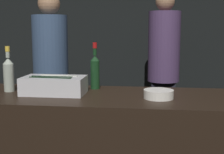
# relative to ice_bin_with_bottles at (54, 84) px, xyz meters

# --- Properties ---
(wall_back_chalkboard) EXTENTS (6.40, 0.06, 2.80)m
(wall_back_chalkboard) POSITION_rel_ice_bin_with_bottles_xyz_m (0.40, 2.29, 0.33)
(wall_back_chalkboard) COLOR black
(wall_back_chalkboard) RESTS_ON ground_plane
(ice_bin_with_bottles) EXTENTS (0.43, 0.24, 0.13)m
(ice_bin_with_bottles) POSITION_rel_ice_bin_with_bottles_xyz_m (0.00, 0.00, 0.00)
(ice_bin_with_bottles) COLOR silver
(ice_bin_with_bottles) RESTS_ON bar_counter
(bowl_white) EXTENTS (0.19, 0.19, 0.06)m
(bowl_white) POSITION_rel_ice_bin_with_bottles_xyz_m (0.71, -0.05, -0.04)
(bowl_white) COLOR silver
(bowl_white) RESTS_ON bar_counter
(red_wine_bottle_burgundy) EXTENTS (0.07, 0.07, 0.35)m
(red_wine_bottle_burgundy) POSITION_rel_ice_bin_with_bottles_xyz_m (0.25, 0.23, 0.07)
(red_wine_bottle_burgundy) COLOR #143319
(red_wine_bottle_burgundy) RESTS_ON bar_counter
(rose_wine_bottle) EXTENTS (0.07, 0.07, 0.33)m
(rose_wine_bottle) POSITION_rel_ice_bin_with_bottles_xyz_m (-0.35, 0.05, 0.07)
(rose_wine_bottle) COLOR #9EA899
(rose_wine_bottle) RESTS_ON bar_counter
(person_in_hoodie) EXTENTS (0.34, 0.34, 1.79)m
(person_in_hoodie) POSITION_rel_ice_bin_with_bottles_xyz_m (-0.31, 0.87, -0.06)
(person_in_hoodie) COLOR black
(person_in_hoodie) RESTS_ON ground_plane
(person_blond_tee) EXTENTS (0.35, 0.35, 1.85)m
(person_blond_tee) POSITION_rel_ice_bin_with_bottles_xyz_m (0.80, 1.49, -0.03)
(person_blond_tee) COLOR black
(person_blond_tee) RESTS_ON ground_plane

